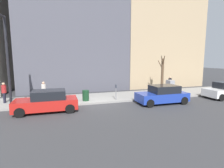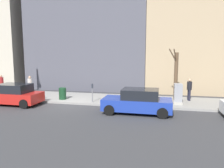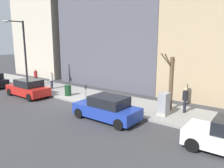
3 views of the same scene
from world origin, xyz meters
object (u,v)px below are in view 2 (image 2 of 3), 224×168
Objects in this scene: parked_car_red at (13,95)px; parked_car_blue at (138,102)px; pedestrian_midblock at (30,84)px; pedestrian_far_corner at (1,83)px; pedestrian_near_meter at (189,88)px; parking_meter at (92,91)px; trash_bin at (63,94)px; utility_box at (178,94)px; bare_tree at (176,75)px.

parked_car_blue is at bearing -91.74° from parked_car_red.
pedestrian_far_corner is at bearing -164.15° from pedestrian_midblock.
pedestrian_near_meter is 12.95m from pedestrian_midblock.
parking_meter is 1.50× the size of trash_bin.
pedestrian_near_meter is 1.00× the size of pedestrian_midblock.
utility_box is 0.37× the size of bare_tree.
utility_box reaches higher than parked_car_red.
pedestrian_far_corner is (-0.55, 15.95, 0.00)m from pedestrian_near_meter.
parked_car_red is at bearing 101.27° from utility_box.
parked_car_blue is 9.97m from pedestrian_midblock.
parked_car_blue is at bearing -108.71° from pedestrian_far_corner.
bare_tree is 14.97m from pedestrian_far_corner.
parked_car_blue is 4.77m from bare_tree.
pedestrian_midblock is (-0.81, 12.93, 0.00)m from pedestrian_near_meter.
parked_car_blue is 2.53× the size of pedestrian_midblock.
pedestrian_near_meter is at bearing -41.35° from parked_car_blue.
utility_box reaches higher than parked_car_blue.
parked_car_blue reaches higher than parking_meter.
pedestrian_far_corner is at bearing -98.85° from pedestrian_near_meter.
bare_tree is 2.35× the size of pedestrian_near_meter.
pedestrian_midblock is (0.51, 12.03, 0.24)m from utility_box.
bare_tree is at bearing -72.50° from parked_car_red.
bare_tree is 4.33× the size of trash_bin.
bare_tree is 8.79m from trash_bin.
pedestrian_near_meter is (1.32, -0.90, 0.24)m from utility_box.
utility_box is (2.60, -2.56, 0.11)m from parked_car_blue.
utility_box is (2.31, -11.61, 0.11)m from parked_car_red.
utility_box is at bearing -45.05° from pedestrian_near_meter.
parking_meter is 6.40m from bare_tree.
trash_bin is 6.55m from pedestrian_far_corner.
utility_box is 15.08m from pedestrian_far_corner.
parked_car_blue is at bearing 148.02° from bare_tree.
parked_car_red is 1.08× the size of bare_tree.
parked_car_red is at bearing -60.78° from pedestrian_midblock.
bare_tree is 2.35× the size of pedestrian_far_corner.
trash_bin is 0.54× the size of pedestrian_far_corner.
pedestrian_midblock is at bearing -97.24° from pedestrian_near_meter.
pedestrian_near_meter is (1.72, -9.53, 0.49)m from trash_bin.
pedestrian_midblock is at bearing 71.92° from parked_car_blue.
bare_tree is at bearing 24.53° from pedestrian_midblock.
parked_car_blue is at bearing -109.88° from trash_bin.
utility_box reaches higher than parking_meter.
parking_meter is at bearing -103.83° from pedestrian_far_corner.
pedestrian_near_meter is (3.92, -3.45, 0.35)m from parked_car_blue.
utility_box is at bearing 18.35° from pedestrian_midblock.
pedestrian_midblock is (1.36, 5.97, 0.11)m from parking_meter.
trash_bin is at bearing 92.65° from utility_box.
pedestrian_near_meter reaches higher than utility_box.
utility_box is at bearing -44.48° from parked_car_blue.
pedestrian_near_meter is at bearing -34.22° from utility_box.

